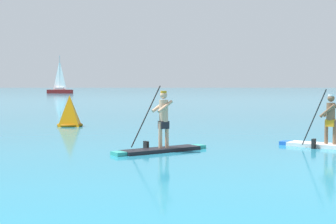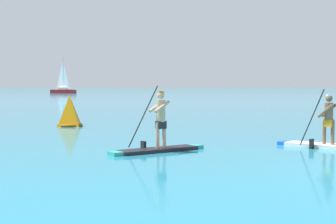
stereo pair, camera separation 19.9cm
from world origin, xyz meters
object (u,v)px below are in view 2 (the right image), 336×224
object	(u,v)px
paddleboarder_near_left	(158,138)
paddleboarder_mid_center	(324,137)
race_marker_buoy	(70,112)
sailboat_left_horizon	(63,88)

from	to	relation	value
paddleboarder_near_left	paddleboarder_mid_center	size ratio (longest dim) A/B	1.07
race_marker_buoy	sailboat_left_horizon	distance (m)	78.24
paddleboarder_near_left	paddleboarder_mid_center	xyz separation A→B (m)	(5.07, 0.92, -0.07)
paddleboarder_near_left	sailboat_left_horizon	distance (m)	87.62
race_marker_buoy	paddleboarder_mid_center	bearing A→B (deg)	-39.35
race_marker_buoy	sailboat_left_horizon	world-z (taller)	sailboat_left_horizon
paddleboarder_mid_center	sailboat_left_horizon	xyz separation A→B (m)	(-26.27, 84.10, 0.66)
paddleboarder_near_left	paddleboarder_mid_center	distance (m)	5.16
race_marker_buoy	sailboat_left_horizon	bearing A→B (deg)	102.45
race_marker_buoy	sailboat_left_horizon	xyz separation A→B (m)	(-16.87, 76.40, 0.34)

